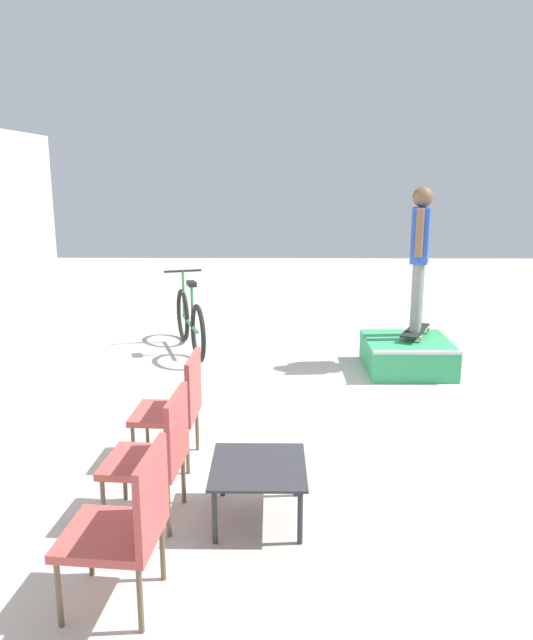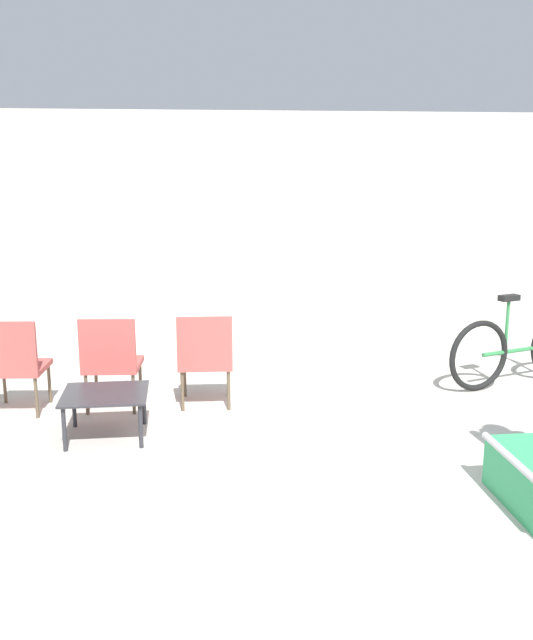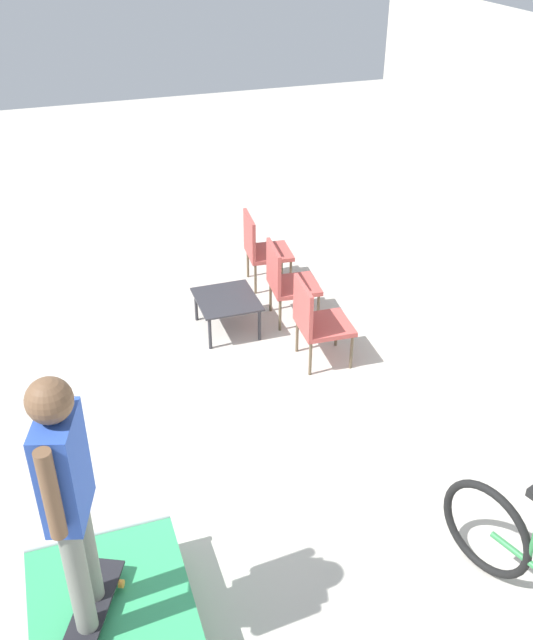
{
  "view_description": "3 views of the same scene",
  "coord_description": "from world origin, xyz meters",
  "px_view_note": "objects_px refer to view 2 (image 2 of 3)",
  "views": [
    {
      "loc": [
        -5.59,
        0.65,
        2.36
      ],
      "look_at": [
        0.19,
        0.71,
        0.99
      ],
      "focal_mm": 35.0,
      "sensor_mm": 36.0,
      "label": 1
    },
    {
      "loc": [
        -0.96,
        -5.18,
        2.34
      ],
      "look_at": [
        -0.26,
        0.74,
        1.0
      ],
      "focal_mm": 40.0,
      "sensor_mm": 36.0,
      "label": 2
    },
    {
      "loc": [
        4.89,
        -0.98,
        4.25
      ],
      "look_at": [
        -0.31,
        0.76,
        0.9
      ],
      "focal_mm": 40.0,
      "sensor_mm": 36.0,
      "label": 3
    }
  ],
  "objects_px": {
    "coffee_table": "(105,398)",
    "bicycle": "(520,348)",
    "patio_chair_center": "(111,359)",
    "patio_chair_left": "(14,362)",
    "patio_chair_right": "(205,356)"
  },
  "relations": [
    {
      "from": "bicycle",
      "to": "patio_chair_left",
      "type": "bearing_deg",
      "value": 165.57
    },
    {
      "from": "patio_chair_left",
      "to": "patio_chair_center",
      "type": "bearing_deg",
      "value": -174.73
    },
    {
      "from": "coffee_table",
      "to": "patio_chair_left",
      "type": "height_order",
      "value": "patio_chair_left"
    },
    {
      "from": "patio_chair_center",
      "to": "bicycle",
      "type": "relative_size",
      "value": 0.52
    },
    {
      "from": "patio_chair_center",
      "to": "bicycle",
      "type": "bearing_deg",
      "value": -170.59
    },
    {
      "from": "patio_chair_center",
      "to": "patio_chair_left",
      "type": "bearing_deg",
      "value": 4.97
    },
    {
      "from": "coffee_table",
      "to": "patio_chair_left",
      "type": "xyz_separation_m",
      "value": [
        -0.9,
        0.69,
        0.16
      ]
    },
    {
      "from": "coffee_table",
      "to": "patio_chair_right",
      "type": "relative_size",
      "value": 0.78
    },
    {
      "from": "coffee_table",
      "to": "patio_chair_left",
      "type": "relative_size",
      "value": 0.78
    },
    {
      "from": "coffee_table",
      "to": "bicycle",
      "type": "distance_m",
      "value": 4.35
    },
    {
      "from": "patio_chair_left",
      "to": "bicycle",
      "type": "height_order",
      "value": "bicycle"
    },
    {
      "from": "coffee_table",
      "to": "bicycle",
      "type": "bearing_deg",
      "value": 13.62
    },
    {
      "from": "patio_chair_right",
      "to": "bicycle",
      "type": "distance_m",
      "value": 3.36
    },
    {
      "from": "patio_chair_left",
      "to": "patio_chair_right",
      "type": "bearing_deg",
      "value": -174.73
    },
    {
      "from": "patio_chair_left",
      "to": "patio_chair_center",
      "type": "distance_m",
      "value": 0.89
    }
  ]
}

